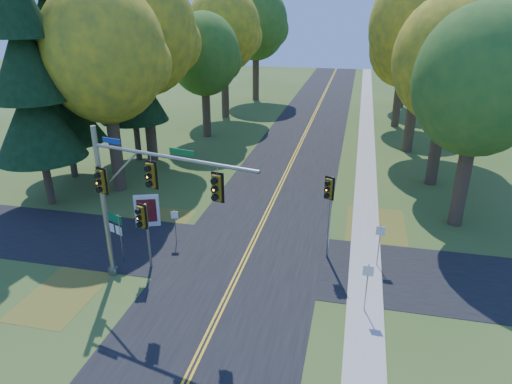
% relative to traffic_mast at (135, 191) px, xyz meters
% --- Properties ---
extents(ground, '(160.00, 160.00, 0.00)m').
position_rel_traffic_mast_xyz_m(ground, '(4.09, 1.53, -4.86)').
color(ground, '#2F4E1B').
rests_on(ground, ground).
extents(road_main, '(8.00, 160.00, 0.02)m').
position_rel_traffic_mast_xyz_m(road_main, '(4.09, 1.53, -4.85)').
color(road_main, black).
rests_on(road_main, ground).
extents(road_cross, '(60.00, 6.00, 0.02)m').
position_rel_traffic_mast_xyz_m(road_cross, '(4.09, 3.53, -4.85)').
color(road_cross, black).
rests_on(road_cross, ground).
extents(centerline_left, '(0.10, 160.00, 0.01)m').
position_rel_traffic_mast_xyz_m(centerline_left, '(3.99, 1.53, -4.83)').
color(centerline_left, gold).
rests_on(centerline_left, road_main).
extents(centerline_right, '(0.10, 160.00, 0.01)m').
position_rel_traffic_mast_xyz_m(centerline_right, '(4.19, 1.53, -4.83)').
color(centerline_right, gold).
rests_on(centerline_right, road_main).
extents(sidewalk_east, '(1.60, 160.00, 0.06)m').
position_rel_traffic_mast_xyz_m(sidewalk_east, '(10.29, 1.53, -4.83)').
color(sidewalk_east, '#9E998E').
rests_on(sidewalk_east, ground).
extents(leaf_patch_w_near, '(4.00, 6.00, 0.00)m').
position_rel_traffic_mast_xyz_m(leaf_patch_w_near, '(-2.41, 5.53, -4.85)').
color(leaf_patch_w_near, brown).
rests_on(leaf_patch_w_near, ground).
extents(leaf_patch_e, '(3.50, 8.00, 0.00)m').
position_rel_traffic_mast_xyz_m(leaf_patch_e, '(10.89, 7.53, -4.85)').
color(leaf_patch_e, brown).
rests_on(leaf_patch_e, ground).
extents(leaf_patch_w_far, '(3.00, 5.00, 0.00)m').
position_rel_traffic_mast_xyz_m(leaf_patch_w_far, '(-3.41, -1.47, -4.85)').
color(leaf_patch_w_far, brown).
rests_on(leaf_patch_w_far, ground).
extents(tree_w_a, '(8.00, 8.00, 14.15)m').
position_rel_traffic_mast_xyz_m(tree_w_a, '(-7.03, 10.91, 4.63)').
color(tree_w_a, '#38281C').
rests_on(tree_w_a, ground).
extents(tree_e_a, '(7.20, 7.20, 12.73)m').
position_rel_traffic_mast_xyz_m(tree_e_a, '(15.66, 10.30, 3.68)').
color(tree_e_a, '#38281C').
rests_on(tree_e_a, ground).
extents(tree_w_b, '(8.60, 8.60, 15.38)m').
position_rel_traffic_mast_xyz_m(tree_w_b, '(-7.63, 17.81, 5.51)').
color(tree_w_b, '#38281C').
rests_on(tree_w_b, ground).
extents(tree_e_b, '(7.60, 7.60, 13.33)m').
position_rel_traffic_mast_xyz_m(tree_e_b, '(15.06, 17.10, 4.04)').
color(tree_e_b, '#38281C').
rests_on(tree_e_b, ground).
extents(tree_w_c, '(6.80, 6.80, 11.91)m').
position_rel_traffic_mast_xyz_m(tree_w_c, '(-5.45, 26.00, 3.09)').
color(tree_w_c, '#38281C').
rests_on(tree_w_c, ground).
extents(tree_e_c, '(8.80, 8.80, 15.79)m').
position_rel_traffic_mast_xyz_m(tree_e_c, '(13.97, 25.22, 5.81)').
color(tree_e_c, '#38281C').
rests_on(tree_e_c, ground).
extents(tree_w_d, '(8.20, 8.20, 14.56)m').
position_rel_traffic_mast_xyz_m(tree_w_d, '(-6.03, 34.71, 4.92)').
color(tree_w_d, '#38281C').
rests_on(tree_w_d, ground).
extents(tree_e_d, '(7.00, 7.00, 12.32)m').
position_rel_traffic_mast_xyz_m(tree_e_d, '(13.36, 34.40, 3.38)').
color(tree_e_d, '#38281C').
rests_on(tree_e_d, ground).
extents(tree_w_e, '(8.40, 8.40, 14.97)m').
position_rel_traffic_mast_xyz_m(tree_w_e, '(-4.83, 45.61, 5.22)').
color(tree_w_e, '#38281C').
rests_on(tree_w_e, ground).
extents(tree_e_e, '(7.80, 7.80, 13.74)m').
position_rel_traffic_mast_xyz_m(tree_e_e, '(14.56, 45.11, 4.34)').
color(tree_e_e, '#38281C').
rests_on(tree_e_e, ground).
extents(pine_a, '(5.60, 5.60, 19.48)m').
position_rel_traffic_mast_xyz_m(pine_a, '(-10.41, 7.53, 4.33)').
color(pine_a, '#38281C').
rests_on(pine_a, ground).
extents(pine_b, '(5.60, 5.60, 17.31)m').
position_rel_traffic_mast_xyz_m(pine_b, '(-11.91, 12.53, 3.31)').
color(pine_b, '#38281C').
rests_on(pine_b, ground).
extents(pine_c, '(5.60, 5.60, 20.56)m').
position_rel_traffic_mast_xyz_m(pine_c, '(-8.91, 17.53, 4.84)').
color(pine_c, '#38281C').
rests_on(pine_c, ground).
extents(traffic_mast, '(8.13, 2.18, 7.55)m').
position_rel_traffic_mast_xyz_m(traffic_mast, '(0.00, 0.00, 0.00)').
color(traffic_mast, gray).
rests_on(traffic_mast, ground).
extents(east_signal_pole, '(0.50, 0.61, 4.63)m').
position_rel_traffic_mast_xyz_m(east_signal_pole, '(8.21, 4.34, -1.35)').
color(east_signal_pole, gray).
rests_on(east_signal_pole, ground).
extents(ped_signal_pole, '(0.55, 0.66, 3.63)m').
position_rel_traffic_mast_xyz_m(ped_signal_pole, '(-0.48, 1.31, -2.16)').
color(ped_signal_pole, gray).
rests_on(ped_signal_pole, ground).
extents(route_sign_cluster, '(1.16, 0.52, 2.67)m').
position_rel_traffic_mast_xyz_m(route_sign_cluster, '(-2.47, 1.94, -2.97)').
color(route_sign_cluster, gray).
rests_on(route_sign_cluster, ground).
extents(info_kiosk, '(1.44, 0.69, 2.03)m').
position_rel_traffic_mast_xyz_m(info_kiosk, '(-2.56, 5.79, -3.85)').
color(info_kiosk, silver).
rests_on(info_kiosk, ground).
extents(reg_sign_e_north, '(0.45, 0.07, 2.33)m').
position_rel_traffic_mast_xyz_m(reg_sign_e_north, '(10.86, 4.20, -3.26)').
color(reg_sign_e_north, gray).
rests_on(reg_sign_e_north, ground).
extents(reg_sign_e_south, '(0.45, 0.07, 2.38)m').
position_rel_traffic_mast_xyz_m(reg_sign_e_south, '(10.26, 0.23, -3.23)').
color(reg_sign_e_south, gray).
rests_on(reg_sign_e_south, ground).
extents(reg_sign_w, '(0.37, 0.14, 2.01)m').
position_rel_traffic_mast_xyz_m(reg_sign_w, '(-0.10, 4.20, -3.48)').
color(reg_sign_w, gray).
rests_on(reg_sign_w, ground).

